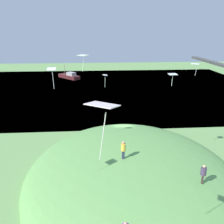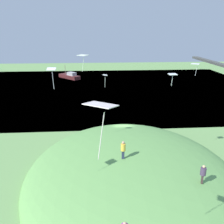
{
  "view_description": "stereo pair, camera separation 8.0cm",
  "coord_description": "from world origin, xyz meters",
  "px_view_note": "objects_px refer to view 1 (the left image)",
  "views": [
    {
      "loc": [
        31.17,
        -3.81,
        14.6
      ],
      "look_at": [
        2.39,
        -1.69,
        4.63
      ],
      "focal_mm": 38.68,
      "sensor_mm": 36.0,
      "label": 1
    },
    {
      "loc": [
        31.18,
        -3.73,
        14.6
      ],
      "look_at": [
        2.39,
        -1.69,
        4.63
      ],
      "focal_mm": 38.68,
      "sensor_mm": 36.0,
      "label": 2
    }
  ],
  "objects_px": {
    "kite_3": "(52,70)",
    "kite_7": "(195,64)",
    "boat_on_lake": "(69,76)",
    "kite_8": "(102,108)",
    "kite_0": "(173,75)",
    "person_watching_kites": "(123,148)",
    "kite_4": "(83,56)",
    "kite_2": "(105,76)",
    "person_with_child": "(203,172)"
  },
  "relations": [
    {
      "from": "person_watching_kites",
      "to": "person_with_child",
      "type": "distance_m",
      "value": 7.3
    },
    {
      "from": "boat_on_lake",
      "to": "kite_3",
      "type": "bearing_deg",
      "value": -37.95
    },
    {
      "from": "kite_4",
      "to": "person_watching_kites",
      "type": "bearing_deg",
      "value": 48.66
    },
    {
      "from": "person_watching_kites",
      "to": "kite_2",
      "type": "bearing_deg",
      "value": 96.86
    },
    {
      "from": "kite_7",
      "to": "kite_8",
      "type": "distance_m",
      "value": 29.43
    },
    {
      "from": "kite_4",
      "to": "kite_8",
      "type": "height_order",
      "value": "kite_4"
    },
    {
      "from": "boat_on_lake",
      "to": "kite_8",
      "type": "height_order",
      "value": "kite_8"
    },
    {
      "from": "person_with_child",
      "to": "kite_7",
      "type": "height_order",
      "value": "kite_7"
    },
    {
      "from": "kite_3",
      "to": "kite_7",
      "type": "distance_m",
      "value": 21.25
    },
    {
      "from": "kite_7",
      "to": "boat_on_lake",
      "type": "bearing_deg",
      "value": -151.79
    },
    {
      "from": "kite_3",
      "to": "kite_7",
      "type": "height_order",
      "value": "kite_3"
    },
    {
      "from": "boat_on_lake",
      "to": "kite_7",
      "type": "relative_size",
      "value": 4.28
    },
    {
      "from": "boat_on_lake",
      "to": "kite_7",
      "type": "bearing_deg",
      "value": -13.81
    },
    {
      "from": "kite_0",
      "to": "person_watching_kites",
      "type": "bearing_deg",
      "value": -63.06
    },
    {
      "from": "kite_3",
      "to": "kite_4",
      "type": "distance_m",
      "value": 3.3
    },
    {
      "from": "kite_3",
      "to": "kite_4",
      "type": "height_order",
      "value": "kite_4"
    },
    {
      "from": "kite_4",
      "to": "kite_8",
      "type": "xyz_separation_m",
      "value": [
        15.49,
        1.3,
        -0.2
      ]
    },
    {
      "from": "kite_0",
      "to": "kite_4",
      "type": "xyz_separation_m",
      "value": [
        -0.62,
        -8.7,
        1.8
      ]
    },
    {
      "from": "kite_4",
      "to": "boat_on_lake",
      "type": "bearing_deg",
      "value": -172.59
    },
    {
      "from": "kite_0",
      "to": "kite_7",
      "type": "relative_size",
      "value": 0.71
    },
    {
      "from": "person_watching_kites",
      "to": "kite_0",
      "type": "bearing_deg",
      "value": 25.05
    },
    {
      "from": "kite_2",
      "to": "kite_4",
      "type": "bearing_deg",
      "value": -23.7
    },
    {
      "from": "boat_on_lake",
      "to": "person_watching_kites",
      "type": "distance_m",
      "value": 55.82
    },
    {
      "from": "kite_2",
      "to": "kite_3",
      "type": "bearing_deg",
      "value": -44.25
    },
    {
      "from": "person_with_child",
      "to": "kite_2",
      "type": "bearing_deg",
      "value": -129.61
    },
    {
      "from": "boat_on_lake",
      "to": "kite_3",
      "type": "relative_size",
      "value": 3.77
    },
    {
      "from": "person_watching_kites",
      "to": "kite_8",
      "type": "relative_size",
      "value": 0.81
    },
    {
      "from": "person_with_child",
      "to": "kite_0",
      "type": "bearing_deg",
      "value": -150.38
    },
    {
      "from": "person_watching_kites",
      "to": "kite_4",
      "type": "distance_m",
      "value": 9.58
    },
    {
      "from": "boat_on_lake",
      "to": "person_watching_kites",
      "type": "bearing_deg",
      "value": -31.32
    },
    {
      "from": "person_watching_kites",
      "to": "kite_7",
      "type": "distance_m",
      "value": 18.85
    },
    {
      "from": "kite_0",
      "to": "kite_4",
      "type": "bearing_deg",
      "value": -94.09
    },
    {
      "from": "person_watching_kites",
      "to": "kite_3",
      "type": "bearing_deg",
      "value": 153.83
    },
    {
      "from": "person_with_child",
      "to": "kite_8",
      "type": "relative_size",
      "value": 0.76
    },
    {
      "from": "boat_on_lake",
      "to": "kite_2",
      "type": "bearing_deg",
      "value": -30.97
    },
    {
      "from": "person_with_child",
      "to": "kite_3",
      "type": "bearing_deg",
      "value": -98.83
    },
    {
      "from": "kite_2",
      "to": "kite_0",
      "type": "bearing_deg",
      "value": 47.13
    },
    {
      "from": "person_with_child",
      "to": "kite_7",
      "type": "xyz_separation_m",
      "value": [
        -17.01,
        5.52,
        6.55
      ]
    },
    {
      "from": "person_watching_kites",
      "to": "kite_7",
      "type": "height_order",
      "value": "kite_7"
    },
    {
      "from": "kite_3",
      "to": "kite_7",
      "type": "xyz_separation_m",
      "value": [
        -10.41,
        18.5,
        -1.03
      ]
    },
    {
      "from": "boat_on_lake",
      "to": "kite_0",
      "type": "distance_m",
      "value": 55.26
    },
    {
      "from": "kite_7",
      "to": "kite_3",
      "type": "bearing_deg",
      "value": -60.64
    },
    {
      "from": "person_with_child",
      "to": "kite_7",
      "type": "distance_m",
      "value": 19.05
    },
    {
      "from": "boat_on_lake",
      "to": "kite_7",
      "type": "distance_m",
      "value": 47.81
    },
    {
      "from": "person_with_child",
      "to": "kite_4",
      "type": "distance_m",
      "value": 14.98
    },
    {
      "from": "kite_3",
      "to": "kite_7",
      "type": "bearing_deg",
      "value": 119.36
    },
    {
      "from": "kite_0",
      "to": "kite_3",
      "type": "relative_size",
      "value": 0.62
    },
    {
      "from": "kite_4",
      "to": "kite_8",
      "type": "distance_m",
      "value": 15.55
    },
    {
      "from": "person_with_child",
      "to": "kite_4",
      "type": "height_order",
      "value": "kite_4"
    },
    {
      "from": "boat_on_lake",
      "to": "kite_4",
      "type": "xyz_separation_m",
      "value": [
        51.57,
        6.71,
        11.44
      ]
    }
  ]
}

